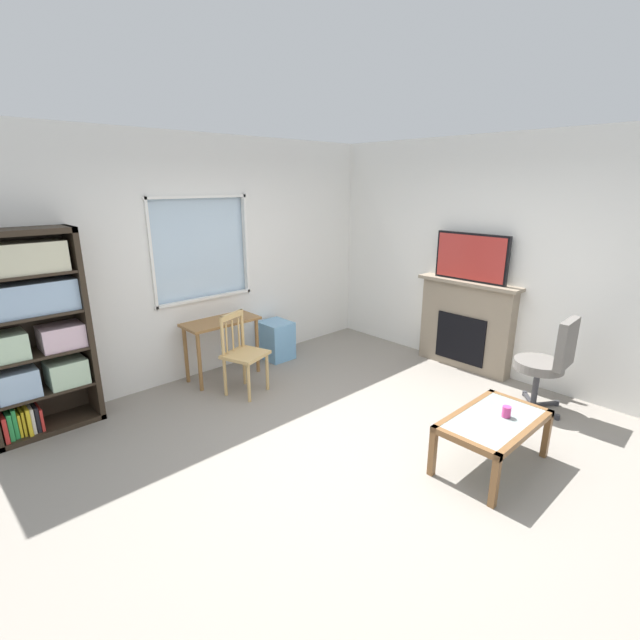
{
  "coord_description": "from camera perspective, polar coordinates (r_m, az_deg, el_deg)",
  "views": [
    {
      "loc": [
        -2.65,
        -2.45,
        2.25
      ],
      "look_at": [
        0.26,
        0.65,
        0.96
      ],
      "focal_mm": 25.5,
      "sensor_mm": 36.0,
      "label": 1
    }
  ],
  "objects": [
    {
      "name": "desk_under_window",
      "position": [
        5.44,
        -12.28,
        -1.34
      ],
      "size": [
        0.88,
        0.41,
        0.71
      ],
      "color": "olive",
      "rests_on": "ground"
    },
    {
      "name": "wall_back_with_window",
      "position": [
        5.58,
        -14.3,
        7.38
      ],
      "size": [
        4.86,
        0.15,
        2.77
      ],
      "color": "white",
      "rests_on": "ground"
    },
    {
      "name": "tv",
      "position": [
        5.71,
        18.43,
        7.47
      ],
      "size": [
        0.06,
        0.91,
        0.57
      ],
      "color": "black",
      "rests_on": "fireplace"
    },
    {
      "name": "wooden_chair",
      "position": [
        5.04,
        -9.68,
        -4.08
      ],
      "size": [
        0.53,
        0.51,
        0.9
      ],
      "color": "tan",
      "rests_on": "ground"
    },
    {
      "name": "office_chair",
      "position": [
        5.07,
        26.78,
        -4.53
      ],
      "size": [
        0.57,
        0.58,
        1.0
      ],
      "color": "slate",
      "rests_on": "ground"
    },
    {
      "name": "ground",
      "position": [
        4.26,
        3.51,
        -15.16
      ],
      "size": [
        5.86,
        5.74,
        0.02
      ],
      "primitive_type": "cube",
      "color": "gray"
    },
    {
      "name": "plastic_drawer_unit",
      "position": [
        6.03,
        -5.53,
        -2.52
      ],
      "size": [
        0.35,
        0.4,
        0.5
      ],
      "primitive_type": "cube",
      "color": "#72ADDB",
      "rests_on": "ground"
    },
    {
      "name": "sippy_cup",
      "position": [
        4.02,
        22.36,
        -10.58
      ],
      "size": [
        0.07,
        0.07,
        0.09
      ],
      "primitive_type": "cylinder",
      "color": "#DB3D84",
      "rests_on": "coffee_table"
    },
    {
      "name": "wall_right",
      "position": [
        5.76,
        21.23,
        7.17
      ],
      "size": [
        0.12,
        4.94,
        2.77
      ],
      "primitive_type": "cube",
      "color": "white",
      "rests_on": "ground"
    },
    {
      "name": "fireplace",
      "position": [
        5.91,
        17.77,
        -0.54
      ],
      "size": [
        0.26,
        1.28,
        1.11
      ],
      "color": "gray",
      "rests_on": "ground"
    },
    {
      "name": "coffee_table",
      "position": [
        4.02,
        20.96,
        -12.27
      ],
      "size": [
        0.97,
        0.57,
        0.43
      ],
      "color": "#8C9E99",
      "rests_on": "ground"
    },
    {
      "name": "bookshelf",
      "position": [
        4.81,
        -32.47,
        -0.96
      ],
      "size": [
        0.9,
        0.38,
        1.88
      ],
      "color": "#2D2319",
      "rests_on": "ground"
    }
  ]
}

